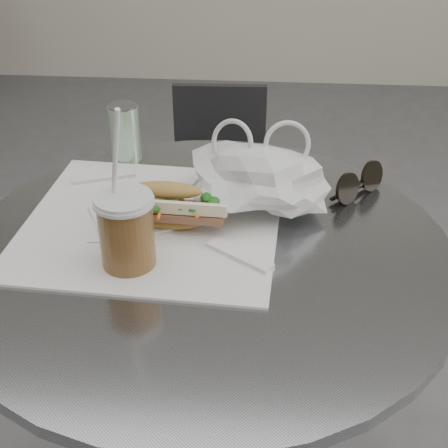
# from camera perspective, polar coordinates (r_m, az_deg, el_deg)

# --- Properties ---
(cafe_table) EXTENTS (0.76, 0.76, 0.74)m
(cafe_table) POSITION_cam_1_polar(r_m,az_deg,el_deg) (1.13, -1.53, -13.50)
(cafe_table) COLOR slate
(cafe_table) RESTS_ON ground
(chair_far) EXTENTS (0.35, 0.35, 0.65)m
(chair_far) POSITION_cam_1_polar(r_m,az_deg,el_deg) (1.87, -0.52, 0.82)
(chair_far) COLOR #303032
(chair_far) RESTS_ON ground
(sandwich_paper) EXTENTS (0.43, 0.40, 0.00)m
(sandwich_paper) POSITION_cam_1_polar(r_m,az_deg,el_deg) (1.01, -6.56, 0.20)
(sandwich_paper) COLOR white
(sandwich_paper) RESTS_ON cafe_table
(banh_mi) EXTENTS (0.23, 0.10, 0.08)m
(banh_mi) POSITION_cam_1_polar(r_m,az_deg,el_deg) (0.98, -5.23, 1.60)
(banh_mi) COLOR #AC7A41
(banh_mi) RESTS_ON sandwich_paper
(iced_coffee) EXTENTS (0.09, 0.09, 0.25)m
(iced_coffee) POSITION_cam_1_polar(r_m,az_deg,el_deg) (0.89, -8.92, -0.59)
(iced_coffee) COLOR olive
(iced_coffee) RESTS_ON cafe_table
(sunglasses) EXTENTS (0.10, 0.10, 0.05)m
(sunglasses) POSITION_cam_1_polar(r_m,az_deg,el_deg) (1.10, 12.17, 3.58)
(sunglasses) COLOR black
(sunglasses) RESTS_ON cafe_table
(plastic_bag) EXTENTS (0.24, 0.20, 0.11)m
(plastic_bag) POSITION_cam_1_polar(r_m,az_deg,el_deg) (1.02, 3.14, 3.96)
(plastic_bag) COLOR silver
(plastic_bag) RESTS_ON cafe_table
(napkin_stack) EXTENTS (0.16, 0.16, 0.01)m
(napkin_stack) POSITION_cam_1_polar(r_m,az_deg,el_deg) (1.02, -8.37, 0.47)
(napkin_stack) COLOR white
(napkin_stack) RESTS_ON cafe_table
(drink_can) EXTENTS (0.06, 0.06, 0.11)m
(drink_can) POSITION_cam_1_polar(r_m,az_deg,el_deg) (1.20, -9.06, 8.28)
(drink_can) COLOR #5FA369
(drink_can) RESTS_ON cafe_table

